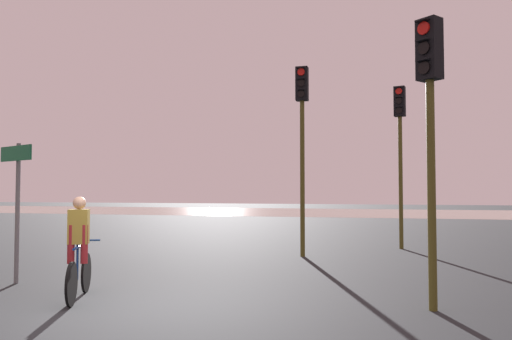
# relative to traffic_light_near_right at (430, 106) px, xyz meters

# --- Properties ---
(ground_plane) EXTENTS (120.00, 120.00, 0.00)m
(ground_plane) POSITION_rel_traffic_light_near_right_xyz_m (-4.08, -1.37, -2.95)
(ground_plane) COLOR black
(water_strip) EXTENTS (80.00, 16.00, 0.01)m
(water_strip) POSITION_rel_traffic_light_near_right_xyz_m (-4.08, 33.11, -2.94)
(water_strip) COLOR #9E937F
(water_strip) RESTS_ON ground
(traffic_light_near_right) EXTENTS (0.41, 0.42, 4.22)m
(traffic_light_near_right) POSITION_rel_traffic_light_near_right_xyz_m (0.00, 0.00, 0.00)
(traffic_light_near_right) COLOR #4C4719
(traffic_light_near_right) RESTS_ON ground
(traffic_light_far_right) EXTENTS (0.36, 0.38, 4.85)m
(traffic_light_far_right) POSITION_rel_traffic_light_near_right_xyz_m (-0.24, 7.84, 0.40)
(traffic_light_far_right) COLOR #4C4719
(traffic_light_far_right) RESTS_ON ground
(traffic_light_center) EXTENTS (0.32, 0.34, 5.00)m
(traffic_light_center) POSITION_rel_traffic_light_near_right_xyz_m (-2.78, 5.37, 0.50)
(traffic_light_center) COLOR #4C4719
(traffic_light_center) RESTS_ON ground
(direction_sign_post) EXTENTS (1.03, 0.45, 2.60)m
(direction_sign_post) POSITION_rel_traffic_light_near_right_xyz_m (-7.28, 0.22, -1.25)
(direction_sign_post) COLOR slate
(direction_sign_post) RESTS_ON ground
(cyclist) EXTENTS (0.74, 1.60, 1.62)m
(cyclist) POSITION_rel_traffic_light_near_right_xyz_m (-5.32, -0.69, -2.13)
(cyclist) COLOR black
(cyclist) RESTS_ON ground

